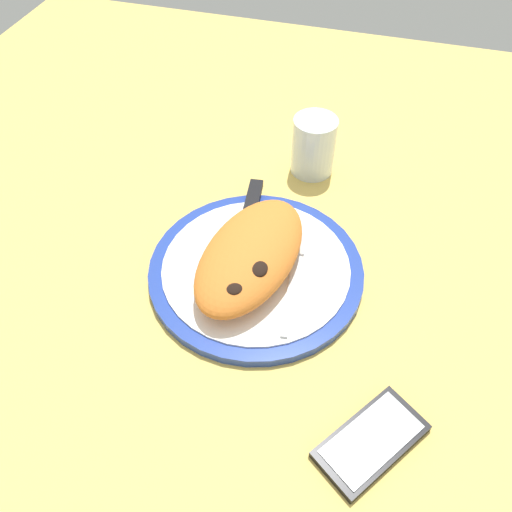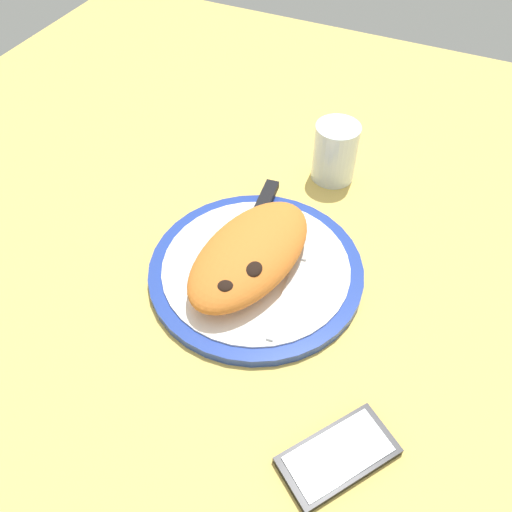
{
  "view_description": "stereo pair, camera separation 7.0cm",
  "coord_description": "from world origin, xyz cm",
  "px_view_note": "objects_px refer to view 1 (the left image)",
  "views": [
    {
      "loc": [
        -44.64,
        -12.83,
        56.11
      ],
      "look_at": [
        0.0,
        0.0,
        3.66
      ],
      "focal_mm": 37.01,
      "sensor_mm": 36.0,
      "label": 1
    },
    {
      "loc": [
        -42.21,
        -19.39,
        56.11
      ],
      "look_at": [
        0.0,
        0.0,
        3.66
      ],
      "focal_mm": 37.01,
      "sensor_mm": 36.0,
      "label": 2
    }
  ],
  "objects_px": {
    "plate": "(256,270)",
    "water_glass": "(313,149)",
    "knife": "(249,216)",
    "smartphone": "(371,441)",
    "fork": "(294,271)",
    "calzone": "(250,255)"
  },
  "relations": [
    {
      "from": "fork",
      "to": "water_glass",
      "type": "height_order",
      "value": "water_glass"
    },
    {
      "from": "knife",
      "to": "water_glass",
      "type": "xyz_separation_m",
      "value": [
        0.16,
        -0.06,
        0.02
      ]
    },
    {
      "from": "plate",
      "to": "knife",
      "type": "height_order",
      "value": "knife"
    },
    {
      "from": "fork",
      "to": "knife",
      "type": "distance_m",
      "value": 0.12
    },
    {
      "from": "knife",
      "to": "smartphone",
      "type": "bearing_deg",
      "value": -141.78
    },
    {
      "from": "calzone",
      "to": "water_glass",
      "type": "relative_size",
      "value": 2.48
    },
    {
      "from": "water_glass",
      "to": "plate",
      "type": "bearing_deg",
      "value": 173.83
    },
    {
      "from": "plate",
      "to": "water_glass",
      "type": "xyz_separation_m",
      "value": [
        0.24,
        -0.03,
        0.03
      ]
    },
    {
      "from": "knife",
      "to": "smartphone",
      "type": "xyz_separation_m",
      "value": [
        -0.28,
        -0.22,
        -0.02
      ]
    },
    {
      "from": "fork",
      "to": "knife",
      "type": "height_order",
      "value": "knife"
    },
    {
      "from": "fork",
      "to": "water_glass",
      "type": "relative_size",
      "value": 1.86
    },
    {
      "from": "calzone",
      "to": "water_glass",
      "type": "height_order",
      "value": "water_glass"
    },
    {
      "from": "plate",
      "to": "smartphone",
      "type": "distance_m",
      "value": 0.27
    },
    {
      "from": "plate",
      "to": "fork",
      "type": "distance_m",
      "value": 0.05
    },
    {
      "from": "knife",
      "to": "smartphone",
      "type": "distance_m",
      "value": 0.36
    },
    {
      "from": "calzone",
      "to": "knife",
      "type": "distance_m",
      "value": 0.1
    },
    {
      "from": "fork",
      "to": "knife",
      "type": "relative_size",
      "value": 0.8
    },
    {
      "from": "plate",
      "to": "fork",
      "type": "bearing_deg",
      "value": -86.93
    },
    {
      "from": "smartphone",
      "to": "water_glass",
      "type": "relative_size",
      "value": 1.44
    },
    {
      "from": "plate",
      "to": "calzone",
      "type": "relative_size",
      "value": 1.24
    },
    {
      "from": "calzone",
      "to": "fork",
      "type": "distance_m",
      "value": 0.06
    },
    {
      "from": "fork",
      "to": "smartphone",
      "type": "bearing_deg",
      "value": -146.02
    }
  ]
}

